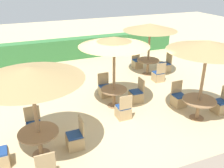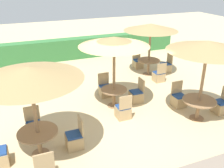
# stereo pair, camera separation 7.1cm
# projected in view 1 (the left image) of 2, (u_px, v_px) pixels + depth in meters

# --- Properties ---
(ground_plane) EXTENTS (40.00, 40.00, 0.00)m
(ground_plane) POSITION_uv_depth(u_px,v_px,m) (118.00, 113.00, 8.96)
(ground_plane) COLOR #D1BA8C
(hedge_row) EXTENTS (13.00, 0.70, 1.18)m
(hedge_row) POSITION_uv_depth(u_px,v_px,m) (72.00, 49.00, 14.53)
(hedge_row) COLOR #387A3D
(hedge_row) RESTS_ON ground_plane
(parasol_back_right) EXTENTS (2.52, 2.52, 2.50)m
(parasol_back_right) POSITION_uv_depth(u_px,v_px,m) (150.00, 27.00, 11.51)
(parasol_back_right) COLOR #93704C
(parasol_back_right) RESTS_ON ground_plane
(round_table_back_right) EXTENTS (1.08, 1.08, 0.75)m
(round_table_back_right) POSITION_uv_depth(u_px,v_px,m) (148.00, 63.00, 12.21)
(round_table_back_right) COLOR #93704C
(round_table_back_right) RESTS_ON ground_plane
(patio_chair_back_right_south) EXTENTS (0.46, 0.46, 0.93)m
(patio_chair_back_right_south) POSITION_uv_depth(u_px,v_px,m) (158.00, 76.00, 11.54)
(patio_chair_back_right_south) COLOR tan
(patio_chair_back_right_south) RESTS_ON ground_plane
(patio_chair_back_right_north) EXTENTS (0.46, 0.46, 0.93)m
(patio_chair_back_right_north) POSITION_uv_depth(u_px,v_px,m) (137.00, 63.00, 13.21)
(patio_chair_back_right_north) COLOR tan
(patio_chair_back_right_north) RESTS_ON ground_plane
(patio_chair_back_right_east) EXTENTS (0.46, 0.46, 0.93)m
(patio_chair_back_right_east) POSITION_uv_depth(u_px,v_px,m) (165.00, 67.00, 12.68)
(patio_chair_back_right_east) COLOR tan
(patio_chair_back_right_east) RESTS_ON ground_plane
(parasol_front_right) EXTENTS (2.54, 2.54, 2.74)m
(parasol_front_right) POSITION_uv_depth(u_px,v_px,m) (208.00, 46.00, 7.62)
(parasol_front_right) COLOR #93704C
(parasol_front_right) RESTS_ON ground_plane
(round_table_front_right) EXTENTS (1.11, 1.11, 0.72)m
(round_table_front_right) POSITION_uv_depth(u_px,v_px,m) (199.00, 103.00, 8.42)
(round_table_front_right) COLOR #93704C
(round_table_front_right) RESTS_ON ground_plane
(patio_chair_front_right_north) EXTENTS (0.46, 0.46, 0.93)m
(patio_chair_front_right_north) POSITION_uv_depth(u_px,v_px,m) (179.00, 99.00, 9.39)
(patio_chair_front_right_north) COLOR tan
(patio_chair_front_right_north) RESTS_ON ground_plane
(patio_chair_front_right_east) EXTENTS (0.46, 0.46, 0.93)m
(patio_chair_front_right_east) POSITION_uv_depth(u_px,v_px,m) (220.00, 105.00, 8.94)
(patio_chair_front_right_east) COLOR tan
(patio_chair_front_right_east) RESTS_ON ground_plane
(parasol_front_left) EXTENTS (2.64, 2.64, 2.58)m
(parasol_front_left) POSITION_uv_depth(u_px,v_px,m) (30.00, 74.00, 5.94)
(parasol_front_left) COLOR #93704C
(parasol_front_left) RESTS_ON ground_plane
(round_table_front_left) EXTENTS (1.08, 1.08, 0.75)m
(round_table_front_left) POSITION_uv_depth(u_px,v_px,m) (39.00, 137.00, 6.68)
(round_table_front_left) COLOR #93704C
(round_table_front_left) RESTS_ON ground_plane
(patio_chair_front_left_north) EXTENTS (0.46, 0.46, 0.93)m
(patio_chair_front_left_north) POSITION_uv_depth(u_px,v_px,m) (34.00, 129.00, 7.60)
(patio_chair_front_left_north) COLOR tan
(patio_chair_front_left_north) RESTS_ON ground_plane
(patio_chair_front_left_east) EXTENTS (0.46, 0.46, 0.93)m
(patio_chair_front_left_east) POSITION_uv_depth(u_px,v_px,m) (75.00, 140.00, 7.11)
(patio_chair_front_left_east) COLOR tan
(patio_chair_front_left_east) RESTS_ON ground_plane
(parasol_center) EXTENTS (2.46, 2.46, 2.65)m
(parasol_center) POSITION_uv_depth(u_px,v_px,m) (114.00, 42.00, 8.45)
(parasol_center) COLOR #93704C
(parasol_center) RESTS_ON ground_plane
(round_table_center) EXTENTS (0.96, 0.96, 0.70)m
(round_table_center) POSITION_uv_depth(u_px,v_px,m) (114.00, 93.00, 9.24)
(round_table_center) COLOR #93704C
(round_table_center) RESTS_ON ground_plane
(patio_chair_center_east) EXTENTS (0.46, 0.46, 0.93)m
(patio_chair_center_east) POSITION_uv_depth(u_px,v_px,m) (136.00, 95.00, 9.69)
(patio_chair_center_east) COLOR tan
(patio_chair_center_east) RESTS_ON ground_plane
(patio_chair_center_north) EXTENTS (0.46, 0.46, 0.93)m
(patio_chair_center_north) POSITION_uv_depth(u_px,v_px,m) (105.00, 90.00, 10.15)
(patio_chair_center_north) COLOR tan
(patio_chair_center_north) RESTS_ON ground_plane
(patio_chair_center_south) EXTENTS (0.46, 0.46, 0.93)m
(patio_chair_center_south) POSITION_uv_depth(u_px,v_px,m) (123.00, 111.00, 8.58)
(patio_chair_center_south) COLOR tan
(patio_chair_center_south) RESTS_ON ground_plane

